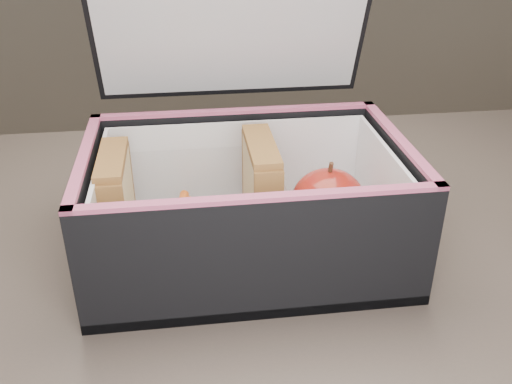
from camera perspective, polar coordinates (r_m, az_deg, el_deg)
The scene contains 8 objects.
kitchen_table at distance 0.60m, azimuth -3.01°, elevation -15.81°, with size 1.20×0.80×0.75m.
lunch_bag at distance 0.55m, azimuth -0.96°, elevation -0.23°, with size 0.30×0.27×0.30m.
plastic_tub at distance 0.56m, azimuth -6.52°, elevation -1.94°, with size 0.18×0.13×0.07m, color white, non-canonical shape.
sandwich_left at distance 0.55m, azimuth -13.72°, elevation -1.05°, with size 0.02×0.09×0.10m.
sandwich_right at distance 0.55m, azimuth 0.52°, elevation 0.07°, with size 0.03×0.09×0.10m.
carrot_sticks at distance 0.56m, azimuth -6.06°, elevation -3.68°, with size 0.05×0.11×0.03m.
paper_napkin at distance 0.59m, azimuth 6.82°, elevation -4.05°, with size 0.07×0.07×0.01m, color white.
red_apple at distance 0.56m, azimuth 7.23°, elevation -1.07°, with size 0.09×0.09×0.08m.
Camera 1 is at (-0.03, -0.43, 1.08)m, focal length 40.00 mm.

